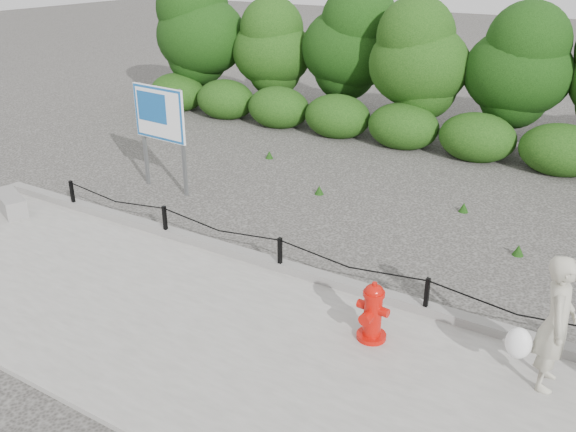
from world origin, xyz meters
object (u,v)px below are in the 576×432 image
(fire_hydrant, at_px, (372,312))
(pedestrian, at_px, (554,325))
(advertising_sign, at_px, (159,118))
(concrete_block, at_px, (10,203))

(fire_hydrant, relative_size, pedestrian, 0.50)
(advertising_sign, bearing_deg, concrete_block, -117.92)
(concrete_block, xyz_separation_m, advertising_sign, (1.70, 2.70, 1.38))
(pedestrian, xyz_separation_m, concrete_block, (-10.24, -0.06, -0.67))
(concrete_block, distance_m, advertising_sign, 3.47)
(fire_hydrant, bearing_deg, pedestrian, 10.85)
(fire_hydrant, xyz_separation_m, concrete_block, (-8.05, 0.19, -0.24))
(pedestrian, distance_m, concrete_block, 10.26)
(pedestrian, bearing_deg, advertising_sign, 66.96)
(pedestrian, relative_size, advertising_sign, 0.75)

